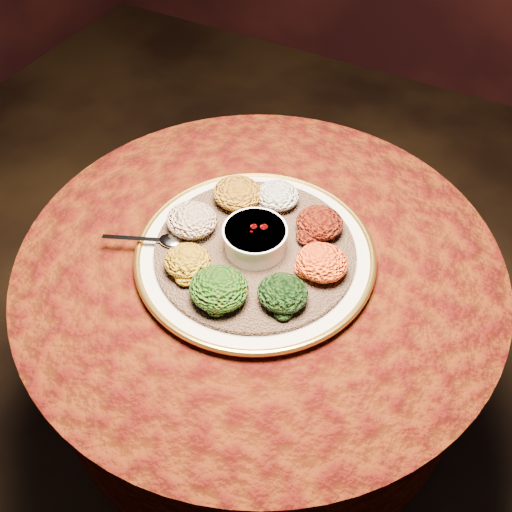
% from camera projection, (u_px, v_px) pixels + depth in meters
% --- Properties ---
extents(table, '(0.96, 0.96, 0.73)m').
position_uv_depth(table, '(259.00, 311.00, 1.26)').
color(table, black).
rests_on(table, ground).
extents(platter, '(0.52, 0.52, 0.02)m').
position_uv_depth(platter, '(255.00, 254.00, 1.11)').
color(platter, beige).
rests_on(platter, table).
extents(injera, '(0.40, 0.40, 0.01)m').
position_uv_depth(injera, '(255.00, 250.00, 1.10)').
color(injera, brown).
rests_on(injera, platter).
extents(stew_bowl, '(0.12, 0.12, 0.05)m').
position_uv_depth(stew_bowl, '(255.00, 238.00, 1.08)').
color(stew_bowl, white).
rests_on(stew_bowl, injera).
extents(spoon, '(0.15, 0.08, 0.01)m').
position_uv_depth(spoon, '(165.00, 240.00, 1.10)').
color(spoon, silver).
rests_on(spoon, injera).
extents(portion_ayib, '(0.09, 0.08, 0.04)m').
position_uv_depth(portion_ayib, '(278.00, 195.00, 1.17)').
color(portion_ayib, beige).
rests_on(portion_ayib, injera).
extents(portion_kitfo, '(0.09, 0.09, 0.04)m').
position_uv_depth(portion_kitfo, '(320.00, 223.00, 1.11)').
color(portion_kitfo, black).
rests_on(portion_kitfo, injera).
extents(portion_tikil, '(0.10, 0.09, 0.05)m').
position_uv_depth(portion_tikil, '(322.00, 262.00, 1.04)').
color(portion_tikil, '#BA7D0F').
rests_on(portion_tikil, injera).
extents(portion_gomen, '(0.09, 0.09, 0.04)m').
position_uv_depth(portion_gomen, '(283.00, 293.00, 1.00)').
color(portion_gomen, black).
rests_on(portion_gomen, injera).
extents(portion_mixveg, '(0.11, 0.10, 0.05)m').
position_uv_depth(portion_mixveg, '(219.00, 289.00, 1.00)').
color(portion_mixveg, '#9F330A').
rests_on(portion_mixveg, injera).
extents(portion_kik, '(0.09, 0.08, 0.04)m').
position_uv_depth(portion_kik, '(187.00, 261.00, 1.05)').
color(portion_kik, '#B98710').
rests_on(portion_kik, injera).
extents(portion_timatim, '(0.10, 0.10, 0.05)m').
position_uv_depth(portion_timatim, '(192.00, 220.00, 1.12)').
color(portion_timatim, maroon).
rests_on(portion_timatim, injera).
extents(portion_shiro, '(0.10, 0.10, 0.05)m').
position_uv_depth(portion_shiro, '(237.00, 193.00, 1.17)').
color(portion_shiro, '#9D5F13').
rests_on(portion_shiro, injera).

